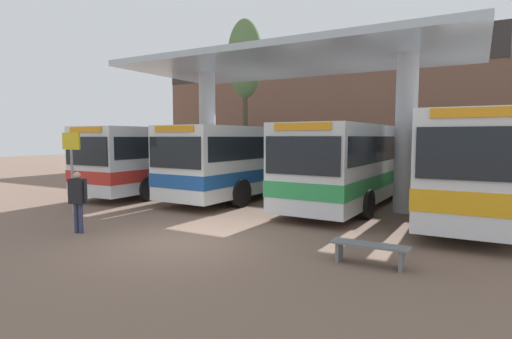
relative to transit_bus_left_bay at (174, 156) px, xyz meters
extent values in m
plane|color=#755B4C|center=(6.85, -7.58, -1.76)|extent=(100.00, 100.00, 0.00)
cube|color=brown|center=(6.85, 15.39, 3.35)|extent=(40.00, 0.50, 10.22)
cube|color=#332D2D|center=(6.85, 15.39, 7.27)|extent=(40.00, 0.58, 2.40)
cylinder|color=silver|center=(2.51, -0.55, 1.06)|extent=(0.75, 0.75, 5.63)
cylinder|color=silver|center=(11.20, -0.55, 1.06)|extent=(0.75, 0.75, 5.63)
cube|color=#A8B7C1|center=(6.85, -0.55, 3.99)|extent=(13.69, 6.81, 0.24)
cube|color=silver|center=(0.00, 0.01, -0.02)|extent=(2.67, 10.40, 2.80)
cube|color=black|center=(0.00, 0.01, 0.51)|extent=(2.71, 9.99, 0.90)
cube|color=red|center=(0.00, 0.01, -0.65)|extent=(2.71, 10.44, 0.50)
cube|color=black|center=(0.05, -5.21, 0.40)|extent=(2.38, 0.08, 1.12)
cube|color=orange|center=(0.05, -5.21, 1.24)|extent=(1.81, 0.07, 0.22)
cylinder|color=black|center=(-1.26, -3.22, -1.24)|extent=(0.29, 1.03, 1.02)
cylinder|color=black|center=(1.32, -3.20, -1.24)|extent=(0.29, 1.03, 1.02)
cylinder|color=black|center=(-1.32, 2.85, -1.24)|extent=(0.29, 1.03, 1.02)
cylinder|color=black|center=(1.27, 2.88, -1.24)|extent=(0.29, 1.03, 1.02)
cube|color=white|center=(4.40, 1.13, -0.01)|extent=(3.09, 11.85, 2.78)
cube|color=black|center=(4.40, 1.13, 0.52)|extent=(3.11, 11.38, 0.89)
cube|color=#1E519E|center=(4.40, 1.13, -0.63)|extent=(3.13, 11.89, 0.50)
cube|color=black|center=(4.15, -4.77, 0.41)|extent=(2.38, 0.16, 1.11)
cube|color=orange|center=(4.15, -4.77, 1.24)|extent=(1.81, 0.13, 0.22)
cylinder|color=black|center=(2.95, -2.45, -1.21)|extent=(0.33, 1.11, 1.10)
cylinder|color=black|center=(5.53, -2.56, -1.21)|extent=(0.33, 1.11, 1.10)
cylinder|color=black|center=(3.25, 4.42, -1.21)|extent=(0.33, 1.11, 1.10)
cylinder|color=black|center=(5.83, 4.30, -1.21)|extent=(0.33, 1.11, 1.10)
cube|color=silver|center=(9.18, 1.47, -0.02)|extent=(3.03, 12.45, 2.84)
cube|color=black|center=(9.18, 1.47, 0.52)|extent=(3.05, 11.96, 0.91)
cube|color=#2D934C|center=(9.18, 1.47, -0.66)|extent=(3.07, 12.50, 0.51)
cube|color=black|center=(8.96, -4.74, 0.41)|extent=(2.38, 0.15, 1.14)
cube|color=orange|center=(8.96, -4.74, 1.26)|extent=(1.81, 0.11, 0.22)
cylinder|color=black|center=(7.75, -2.32, -1.26)|extent=(0.32, 0.99, 0.99)
cylinder|color=black|center=(10.33, -2.41, -1.26)|extent=(0.32, 0.99, 0.99)
cylinder|color=black|center=(8.00, 4.92, -1.26)|extent=(0.32, 0.99, 0.99)
cylinder|color=black|center=(10.59, 4.82, -1.26)|extent=(0.32, 0.99, 0.99)
cube|color=silver|center=(13.27, -0.14, 0.12)|extent=(2.74, 10.49, 3.05)
cube|color=black|center=(13.27, -0.14, 0.70)|extent=(2.78, 10.08, 0.98)
cube|color=orange|center=(13.27, -0.14, -0.56)|extent=(2.78, 10.53, 0.55)
cube|color=black|center=(13.36, -5.39, 0.58)|extent=(2.36, 0.10, 1.22)
cube|color=orange|center=(13.36, -5.39, 1.51)|extent=(1.79, 0.08, 0.22)
cylinder|color=black|center=(12.05, -3.40, -1.21)|extent=(0.30, 1.10, 1.10)
cylinder|color=black|center=(11.94, 2.71, -1.21)|extent=(0.30, 1.10, 1.10)
cylinder|color=black|center=(14.50, 2.76, -1.21)|extent=(0.30, 1.10, 1.10)
cube|color=slate|center=(11.56, -7.19, -1.32)|extent=(1.64, 0.44, 0.04)
cube|color=slate|center=(10.90, -7.19, -1.55)|extent=(0.07, 0.37, 0.42)
cube|color=slate|center=(12.21, -7.19, -1.55)|extent=(0.07, 0.37, 0.42)
cylinder|color=gray|center=(0.93, -6.49, -0.62)|extent=(0.09, 0.09, 2.27)
cube|color=gold|center=(0.93, -6.49, 0.81)|extent=(0.90, 0.06, 0.60)
cylinder|color=#333856|center=(3.63, -8.37, -1.33)|extent=(0.14, 0.14, 0.84)
cylinder|color=#333856|center=(3.79, -8.34, -1.33)|extent=(0.14, 0.14, 0.84)
cube|color=black|center=(3.71, -8.35, -0.56)|extent=(0.49, 0.32, 0.70)
sphere|color=tan|center=(3.71, -8.35, -0.11)|extent=(0.19, 0.19, 0.19)
cylinder|color=black|center=(3.44, -8.40, -0.55)|extent=(0.11, 0.11, 0.60)
cylinder|color=black|center=(3.98, -8.31, -0.55)|extent=(0.11, 0.11, 0.60)
cylinder|color=#473A2B|center=(0.83, 5.67, 1.32)|extent=(0.31, 0.31, 6.16)
ellipsoid|color=#516B3D|center=(0.83, 5.67, 5.71)|extent=(2.16, 2.16, 4.75)
cube|color=black|center=(-3.20, 12.35, -0.84)|extent=(4.59, 2.15, 1.36)
cube|color=#1E2328|center=(-3.20, 12.35, 0.19)|extent=(2.58, 1.85, 0.70)
cylinder|color=black|center=(-1.75, 13.14, -1.42)|extent=(0.69, 0.27, 0.67)
cylinder|color=black|center=(-1.89, 11.34, -1.42)|extent=(0.69, 0.27, 0.67)
cylinder|color=black|center=(-4.51, 13.36, -1.42)|extent=(0.69, 0.27, 0.67)
cylinder|color=black|center=(-4.65, 11.56, -1.42)|extent=(0.69, 0.27, 0.67)
camera|label=1|loc=(13.50, -15.58, 0.96)|focal=28.00mm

